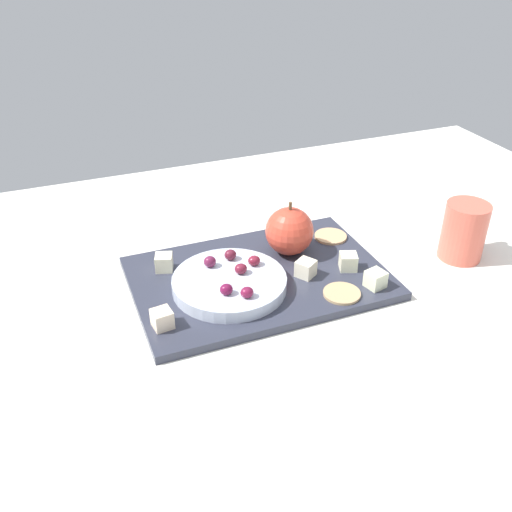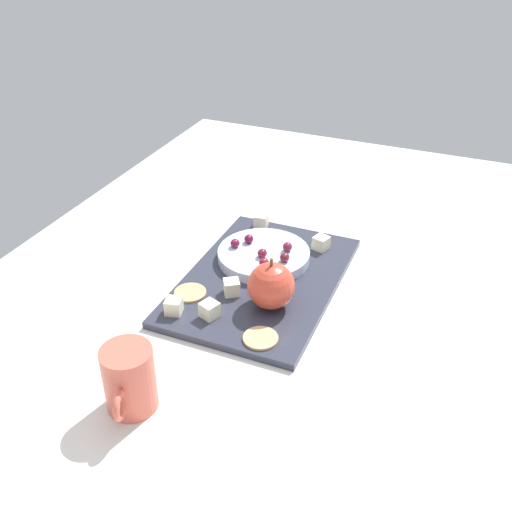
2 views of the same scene
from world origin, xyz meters
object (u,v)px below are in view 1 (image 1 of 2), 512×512
(cracker_0, at_px, (331,236))
(apple_whole, at_px, (289,231))
(grape_4, at_px, (210,262))
(grape_3, at_px, (241,269))
(serving_dish, at_px, (229,283))
(cheese_cube_3, at_px, (376,279))
(grape_0, at_px, (230,255))
(platter, at_px, (260,280))
(grape_2, at_px, (247,292))
(cheese_cube_1, at_px, (348,262))
(grape_1, at_px, (253,259))
(cheese_cube_2, at_px, (162,319))
(cheese_cube_0, at_px, (306,268))
(cup, at_px, (464,231))
(grape_5, at_px, (226,289))
(cheese_cube_4, at_px, (164,262))
(cracker_1, at_px, (342,293))

(cracker_0, bearing_deg, apple_whole, 11.36)
(grape_4, bearing_deg, grape_3, 136.87)
(serving_dish, distance_m, cheese_cube_3, 0.21)
(grape_4, bearing_deg, grape_0, -167.72)
(platter, relative_size, grape_2, 20.49)
(cheese_cube_1, distance_m, cheese_cube_3, 0.06)
(platter, height_order, grape_1, grape_1)
(cheese_cube_2, bearing_deg, platter, -158.53)
(cheese_cube_1, xyz_separation_m, cheese_cube_2, (0.29, 0.03, 0.00))
(cheese_cube_0, relative_size, cheese_cube_2, 1.00)
(platter, xyz_separation_m, cracker_0, (-0.15, -0.06, 0.01))
(grape_2, distance_m, cup, 0.37)
(apple_whole, relative_size, grape_4, 4.17)
(cheese_cube_1, xyz_separation_m, cheese_cube_3, (-0.01, 0.06, 0.00))
(serving_dish, height_order, grape_5, grape_5)
(serving_dish, xyz_separation_m, grape_0, (-0.02, -0.05, 0.02))
(grape_4, xyz_separation_m, grape_5, (0.00, 0.07, -0.00))
(cheese_cube_2, bearing_deg, cheese_cube_0, -169.86)
(cheese_cube_3, distance_m, grape_1, 0.18)
(cheese_cube_1, distance_m, cracker_0, 0.10)
(cheese_cube_4, relative_size, grape_1, 1.38)
(cheese_cube_2, xyz_separation_m, grape_1, (-0.15, -0.07, 0.01))
(serving_dish, xyz_separation_m, cup, (-0.38, 0.03, 0.02))
(grape_0, bearing_deg, cheese_cube_4, -21.84)
(cracker_0, height_order, grape_4, grape_4)
(cup, bearing_deg, cracker_0, -32.24)
(serving_dish, bearing_deg, platter, -165.20)
(cheese_cube_3, height_order, cup, cup)
(grape_3, bearing_deg, serving_dish, 14.49)
(cheese_cube_0, height_order, grape_5, grape_5)
(grape_3, height_order, grape_5, same)
(cheese_cube_3, height_order, cracker_1, cheese_cube_3)
(grape_0, bearing_deg, serving_dish, 68.69)
(grape_3, bearing_deg, cup, 174.03)
(cracker_0, relative_size, cracker_1, 1.00)
(cheese_cube_2, height_order, grape_0, grape_0)
(apple_whole, bearing_deg, cracker_1, 99.48)
(grape_2, relative_size, grape_4, 1.00)
(grape_4, bearing_deg, cup, 169.81)
(cheese_cube_2, distance_m, grape_4, 0.13)
(platter, relative_size, grape_5, 20.49)
(apple_whole, bearing_deg, cracker_0, -168.64)
(grape_4, relative_size, grape_5, 1.00)
(cracker_0, xyz_separation_m, grape_0, (0.19, 0.03, 0.02))
(serving_dish, relative_size, grape_5, 9.05)
(cheese_cube_2, distance_m, cracker_1, 0.25)
(cheese_cube_0, distance_m, cracker_1, 0.07)
(serving_dish, distance_m, cheese_cube_2, 0.12)
(cracker_1, bearing_deg, grape_3, -32.08)
(cheese_cube_2, bearing_deg, grape_1, -154.97)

